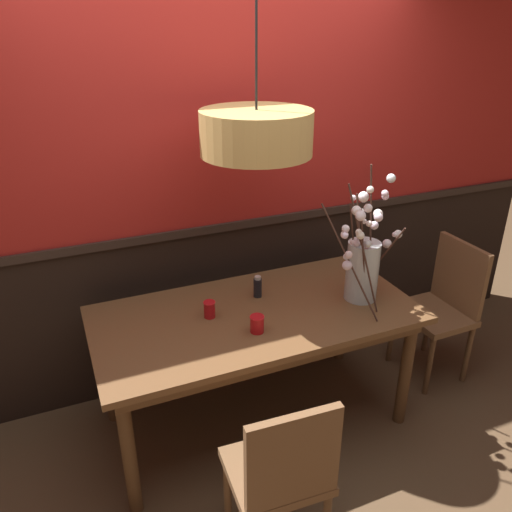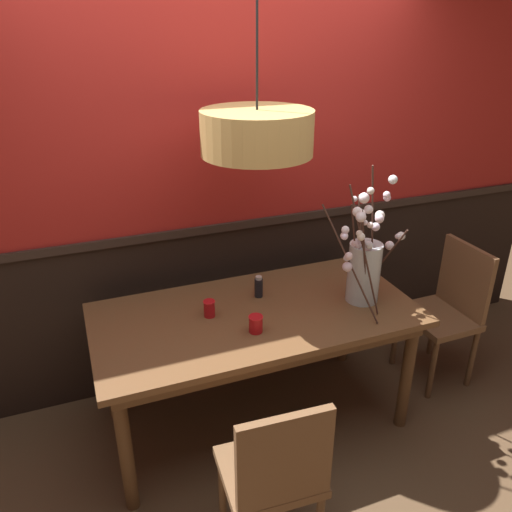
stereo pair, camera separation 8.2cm
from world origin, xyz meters
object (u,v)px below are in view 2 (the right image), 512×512
chair_near_side_left (275,473)px  chair_head_east_end (448,305)px  candle_holder_nearer_center (256,324)px  condiment_bottle (259,287)px  dining_table (256,325)px  pendant_lamp (257,133)px  vase_with_blossoms (364,268)px  chair_far_side_left (174,290)px  chair_far_side_right (252,276)px  candle_holder_nearer_edge (209,308)px

chair_near_side_left → chair_head_east_end: chair_head_east_end is taller
candle_holder_nearer_center → condiment_bottle: 0.37m
dining_table → candle_holder_nearer_center: size_ratio=19.05×
pendant_lamp → dining_table: bearing=-113.9°
candle_holder_nearer_center → dining_table: bearing=68.6°
vase_with_blossoms → chair_far_side_left: bearing=133.4°
chair_far_side_right → candle_holder_nearer_center: (-0.37, -1.05, 0.30)m
dining_table → candle_holder_nearer_center: candle_holder_nearer_center is taller
vase_with_blossoms → chair_far_side_right: bearing=107.6°
chair_far_side_left → candle_holder_nearer_center: (0.22, -1.04, 0.29)m
chair_head_east_end → condiment_bottle: size_ratio=7.22×
chair_far_side_left → candle_holder_nearer_center: bearing=-78.1°
chair_far_side_right → chair_far_side_left: bearing=-178.4°
dining_table → chair_head_east_end: size_ratio=1.89×
chair_far_side_right → pendant_lamp: size_ratio=0.83×
chair_far_side_right → pendant_lamp: pendant_lamp is taller
chair_far_side_left → dining_table: bearing=-71.2°
pendant_lamp → chair_far_side_left: bearing=113.3°
chair_far_side_left → chair_near_side_left: (0.05, -1.71, -0.00)m
dining_table → candle_holder_nearer_center: 0.24m
dining_table → chair_head_east_end: (1.35, -0.02, -0.15)m
candle_holder_nearer_edge → condiment_bottle: (0.33, 0.11, 0.01)m
chair_far_side_left → chair_far_side_right: bearing=1.6°
pendant_lamp → chair_near_side_left: bearing=-106.7°
chair_head_east_end → condiment_bottle: 1.32m
chair_near_side_left → candle_holder_nearer_center: size_ratio=9.79×
candle_holder_nearer_center → chair_near_side_left: bearing=-104.4°
chair_head_east_end → pendant_lamp: bearing=175.4°
chair_far_side_left → pendant_lamp: (0.33, -0.76, 1.21)m
chair_far_side_right → chair_far_side_left: 0.59m
chair_far_side_left → pendant_lamp: size_ratio=0.87×
vase_with_blossoms → candle_holder_nearer_center: (-0.68, -0.08, -0.16)m
chair_far_side_right → pendant_lamp: (-0.26, -0.78, 1.22)m
candle_holder_nearer_edge → condiment_bottle: 0.35m
dining_table → pendant_lamp: 1.06m
chair_far_side_left → vase_with_blossoms: bearing=-46.6°
dining_table → chair_far_side_right: 0.94m
chair_head_east_end → candle_holder_nearer_center: bearing=-173.4°
vase_with_blossoms → candle_holder_nearer_edge: bearing=170.1°
pendant_lamp → chair_head_east_end: bearing=-4.6°
dining_table → candle_holder_nearer_edge: candle_holder_nearer_edge is taller
chair_near_side_left → vase_with_blossoms: vase_with_blossoms is taller
candle_holder_nearer_center → candle_holder_nearer_edge: (-0.18, 0.23, 0.00)m
chair_head_east_end → condiment_bottle: (-1.27, 0.18, 0.30)m
chair_far_side_right → chair_far_side_left: chair_far_side_left is taller
chair_head_east_end → candle_holder_nearer_edge: chair_head_east_end is taller
chair_far_side_right → candle_holder_nearer_edge: bearing=-124.1°
chair_far_side_left → pendant_lamp: bearing=-66.7°
chair_head_east_end → pendant_lamp: (-1.31, 0.11, 1.20)m
candle_holder_nearer_center → chair_head_east_end: bearing=6.6°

